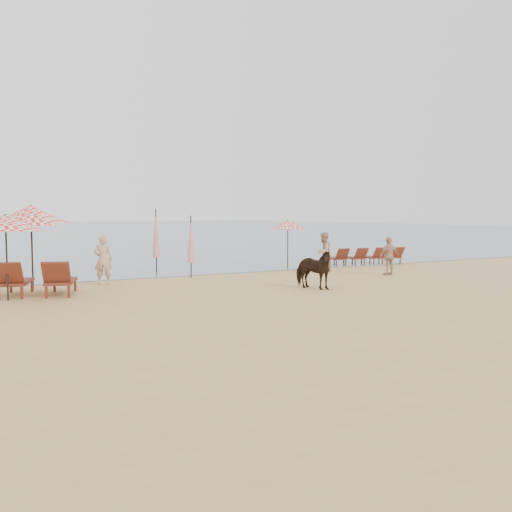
{
  "coord_description": "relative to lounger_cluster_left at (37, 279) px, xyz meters",
  "views": [
    {
      "loc": [
        -8.49,
        -10.07,
        2.42
      ],
      "look_at": [
        0.0,
        5.0,
        1.1
      ],
      "focal_mm": 40.0,
      "sensor_mm": 36.0,
      "label": 1
    }
  ],
  "objects": [
    {
      "name": "umbrella_closed_right",
      "position": [
        5.77,
        2.3,
        0.92
      ],
      "size": [
        0.28,
        0.28,
        2.31
      ],
      "rotation": [
        0.0,
        0.0,
        0.28
      ],
      "color": "black",
      "rests_on": "ground"
    },
    {
      "name": "sea",
      "position": [
        5.99,
        72.75,
        -0.5
      ],
      "size": [
        160.0,
        140.0,
        0.06
      ],
      "primitive_type": "cube",
      "color": "#51606B",
      "rests_on": "ground"
    },
    {
      "name": "beachgoer_right_b",
      "position": [
        12.78,
        -0.7,
        0.25
      ],
      "size": [
        0.89,
        0.41,
        1.49
      ],
      "primitive_type": "imported",
      "rotation": [
        0.0,
        0.0,
        3.09
      ],
      "color": "tan",
      "rests_on": "ground"
    },
    {
      "name": "cow",
      "position": [
        7.87,
        -2.56,
        0.13
      ],
      "size": [
        1.14,
        1.63,
        1.25
      ],
      "primitive_type": "imported",
      "rotation": [
        0.0,
        0.0,
        0.35
      ],
      "color": "black",
      "rests_on": "ground"
    },
    {
      "name": "lounger_cluster_left",
      "position": [
        0.0,
        0.0,
        0.0
      ],
      "size": [
        2.52,
        2.47,
        0.72
      ],
      "rotation": [
        0.0,
        0.0,
        -0.33
      ],
      "color": "maroon",
      "rests_on": "ground"
    },
    {
      "name": "lounger_cluster_right",
      "position": [
        14.97,
        3.29,
        -0.12
      ],
      "size": [
        3.68,
        2.03,
        0.55
      ],
      "rotation": [
        0.0,
        0.0,
        -0.16
      ],
      "color": "maroon",
      "rests_on": "ground"
    },
    {
      "name": "ground",
      "position": [
        5.99,
        -7.25,
        -0.5
      ],
      "size": [
        120.0,
        120.0,
        0.0
      ],
      "primitive_type": "plane",
      "color": "tan",
      "rests_on": "ground"
    },
    {
      "name": "umbrella_open_left_a",
      "position": [
        -0.82,
        -0.41,
        1.64
      ],
      "size": [
        2.1,
        2.1,
        2.38
      ],
      "rotation": [
        0.0,
        0.0,
        0.38
      ],
      "color": "black",
      "rests_on": "ground"
    },
    {
      "name": "beachgoer_right_a",
      "position": [
        11.29,
        1.53,
        0.31
      ],
      "size": [
        0.98,
        0.91,
        1.62
      ],
      "primitive_type": "imported",
      "rotation": [
        0.0,
        0.0,
        3.62
      ],
      "color": "tan",
      "rests_on": "ground"
    },
    {
      "name": "umbrella_open_right",
      "position": [
        10.78,
        3.46,
        1.39
      ],
      "size": [
        1.72,
        1.72,
        2.1
      ],
      "rotation": [
        0.0,
        0.0,
        -0.28
      ],
      "color": "black",
      "rests_on": "ground"
    },
    {
      "name": "umbrella_open_left_b",
      "position": [
        0.1,
        1.5,
        1.89
      ],
      "size": [
        2.16,
        2.21,
        2.76
      ],
      "rotation": [
        0.0,
        0.0,
        -0.3
      ],
      "color": "black",
      "rests_on": "ground"
    },
    {
      "name": "umbrella_closed_left",
      "position": [
        5.2,
        4.51,
        1.08
      ],
      "size": [
        0.31,
        0.31,
        2.57
      ],
      "rotation": [
        0.0,
        0.0,
        -0.12
      ],
      "color": "black",
      "rests_on": "ground"
    },
    {
      "name": "beachgoer_left",
      "position": [
        2.39,
        1.83,
        0.34
      ],
      "size": [
        0.71,
        0.59,
        1.67
      ],
      "primitive_type": "imported",
      "rotation": [
        0.0,
        0.0,
        2.79
      ],
      "color": "tan",
      "rests_on": "ground"
    }
  ]
}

